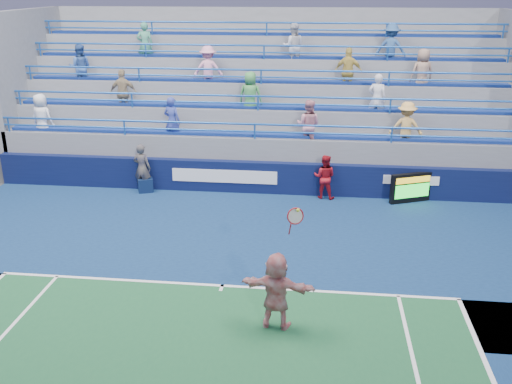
# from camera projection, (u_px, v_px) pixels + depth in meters

# --- Properties ---
(ground) EXTENTS (120.00, 120.00, 0.00)m
(ground) POSITION_uv_depth(u_px,v_px,m) (222.00, 286.00, 13.53)
(ground) COLOR #333538
(sponsor_wall) EXTENTS (18.00, 0.32, 1.10)m
(sponsor_wall) POSITION_uv_depth(u_px,v_px,m) (254.00, 177.00, 19.39)
(sponsor_wall) COLOR #0A1137
(sponsor_wall) RESTS_ON ground
(bleacher_stand) EXTENTS (18.00, 5.60, 5.38)m
(bleacher_stand) POSITION_uv_depth(u_px,v_px,m) (265.00, 123.00, 22.56)
(bleacher_stand) COLOR slate
(bleacher_stand) RESTS_ON ground
(serve_speed_board) EXTENTS (1.39, 0.71, 1.00)m
(serve_speed_board) POSITION_uv_depth(u_px,v_px,m) (411.00, 188.00, 18.53)
(serve_speed_board) COLOR black
(serve_speed_board) RESTS_ON ground
(judge_chair) EXTENTS (0.64, 0.65, 0.88)m
(judge_chair) POSITION_uv_depth(u_px,v_px,m) (145.00, 184.00, 19.59)
(judge_chair) COLOR #0C1A3A
(judge_chair) RESTS_ON ground
(tennis_player) EXTENTS (1.61, 0.70, 2.70)m
(tennis_player) POSITION_uv_depth(u_px,v_px,m) (276.00, 291.00, 11.67)
(tennis_player) COLOR silver
(tennis_player) RESTS_ON ground
(line_judge) EXTENTS (0.67, 0.50, 1.69)m
(line_judge) POSITION_uv_depth(u_px,v_px,m) (142.00, 168.00, 19.40)
(line_judge) COLOR #121432
(line_judge) RESTS_ON ground
(ball_girl) EXTENTS (0.81, 0.68, 1.49)m
(ball_girl) POSITION_uv_depth(u_px,v_px,m) (324.00, 177.00, 18.81)
(ball_girl) COLOR #A3121C
(ball_girl) RESTS_ON ground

